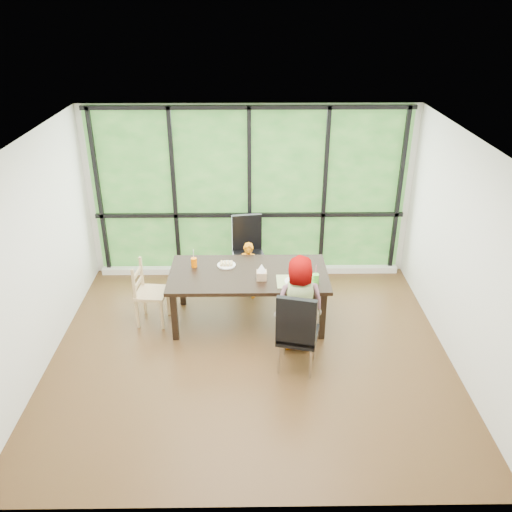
# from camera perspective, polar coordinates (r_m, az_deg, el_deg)

# --- Properties ---
(ground) EXTENTS (5.00, 5.00, 0.00)m
(ground) POSITION_cam_1_polar(r_m,az_deg,el_deg) (6.83, -0.61, -10.42)
(ground) COLOR black
(ground) RESTS_ON ground
(back_wall) EXTENTS (5.00, 0.00, 5.00)m
(back_wall) POSITION_cam_1_polar(r_m,az_deg,el_deg) (8.19, -0.71, 6.88)
(back_wall) COLOR silver
(back_wall) RESTS_ON ground
(foliage_backdrop) EXTENTS (4.80, 0.02, 2.65)m
(foliage_backdrop) POSITION_cam_1_polar(r_m,az_deg,el_deg) (8.17, -0.71, 6.83)
(foliage_backdrop) COLOR #23501E
(foliage_backdrop) RESTS_ON back_wall
(window_mullions) EXTENTS (4.80, 0.06, 2.65)m
(window_mullions) POSITION_cam_1_polar(r_m,az_deg,el_deg) (8.13, -0.71, 6.73)
(window_mullions) COLOR black
(window_mullions) RESTS_ON back_wall
(window_sill) EXTENTS (4.80, 0.12, 0.10)m
(window_sill) POSITION_cam_1_polar(r_m,az_deg,el_deg) (8.62, -0.66, -1.51)
(window_sill) COLOR silver
(window_sill) RESTS_ON ground
(dining_table) EXTENTS (2.17, 1.17, 0.75)m
(dining_table) POSITION_cam_1_polar(r_m,az_deg,el_deg) (7.25, -0.80, -4.42)
(dining_table) COLOR black
(dining_table) RESTS_ON ground
(chair_window_leather) EXTENTS (0.53, 0.53, 1.08)m
(chair_window_leather) POSITION_cam_1_polar(r_m,az_deg,el_deg) (8.10, -0.78, 0.43)
(chair_window_leather) COLOR black
(chair_window_leather) RESTS_ON ground
(chair_interior_leather) EXTENTS (0.56, 0.56, 1.08)m
(chair_interior_leather) POSITION_cam_1_polar(r_m,az_deg,el_deg) (6.32, 4.57, -7.92)
(chair_interior_leather) COLOR black
(chair_interior_leather) RESTS_ON ground
(chair_end_beech) EXTENTS (0.44, 0.46, 0.90)m
(chair_end_beech) POSITION_cam_1_polar(r_m,az_deg,el_deg) (7.33, -11.22, -3.94)
(chair_end_beech) COLOR #A48757
(chair_end_beech) RESTS_ON ground
(child_toddler) EXTENTS (0.37, 0.30, 0.88)m
(child_toddler) POSITION_cam_1_polar(r_m,az_deg,el_deg) (7.79, -0.81, -1.57)
(child_toddler) COLOR orange
(child_toddler) RESTS_ON ground
(child_older) EXTENTS (0.66, 0.46, 1.27)m
(child_older) POSITION_cam_1_polar(r_m,az_deg,el_deg) (6.63, 4.64, -5.13)
(child_older) COLOR gray
(child_older) RESTS_ON ground
(placemat) EXTENTS (0.49, 0.36, 0.01)m
(placemat) POSITION_cam_1_polar(r_m,az_deg,el_deg) (6.87, 4.29, -2.76)
(placemat) COLOR tan
(placemat) RESTS_ON dining_table
(plate_far) EXTENTS (0.25, 0.25, 0.02)m
(plate_far) POSITION_cam_1_polar(r_m,az_deg,el_deg) (7.26, -3.21, -0.98)
(plate_far) COLOR white
(plate_far) RESTS_ON dining_table
(plate_near) EXTENTS (0.26, 0.26, 0.02)m
(plate_near) POSITION_cam_1_polar(r_m,az_deg,el_deg) (6.86, 4.20, -2.76)
(plate_near) COLOR white
(plate_near) RESTS_ON dining_table
(orange_cup) EXTENTS (0.08, 0.08, 0.13)m
(orange_cup) POSITION_cam_1_polar(r_m,az_deg,el_deg) (7.24, -6.72, -0.70)
(orange_cup) COLOR #F86A00
(orange_cup) RESTS_ON dining_table
(green_cup) EXTENTS (0.09, 0.09, 0.14)m
(green_cup) POSITION_cam_1_polar(r_m,az_deg,el_deg) (6.82, 6.45, -2.48)
(green_cup) COLOR #58CF3B
(green_cup) RESTS_ON dining_table
(tissue_box) EXTENTS (0.13, 0.13, 0.11)m
(tissue_box) POSITION_cam_1_polar(r_m,az_deg,el_deg) (6.89, 0.61, -2.10)
(tissue_box) COLOR tan
(tissue_box) RESTS_ON dining_table
(crepe_rolls_far) EXTENTS (0.20, 0.12, 0.04)m
(crepe_rolls_far) POSITION_cam_1_polar(r_m,az_deg,el_deg) (7.25, -3.22, -0.80)
(crepe_rolls_far) COLOR tan
(crepe_rolls_far) RESTS_ON plate_far
(crepe_rolls_near) EXTENTS (0.05, 0.12, 0.04)m
(crepe_rolls_near) POSITION_cam_1_polar(r_m,az_deg,el_deg) (6.85, 4.20, -2.57)
(crepe_rolls_near) COLOR tan
(crepe_rolls_near) RESTS_ON plate_near
(straw_white) EXTENTS (0.01, 0.04, 0.20)m
(straw_white) POSITION_cam_1_polar(r_m,az_deg,el_deg) (7.19, -6.76, 0.03)
(straw_white) COLOR white
(straw_white) RESTS_ON orange_cup
(straw_pink) EXTENTS (0.01, 0.04, 0.20)m
(straw_pink) POSITION_cam_1_polar(r_m,az_deg,el_deg) (6.77, 6.49, -1.68)
(straw_pink) COLOR pink
(straw_pink) RESTS_ON green_cup
(tissue) EXTENTS (0.12, 0.12, 0.11)m
(tissue) POSITION_cam_1_polar(r_m,az_deg,el_deg) (6.83, 0.61, -1.28)
(tissue) COLOR white
(tissue) RESTS_ON tissue_box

